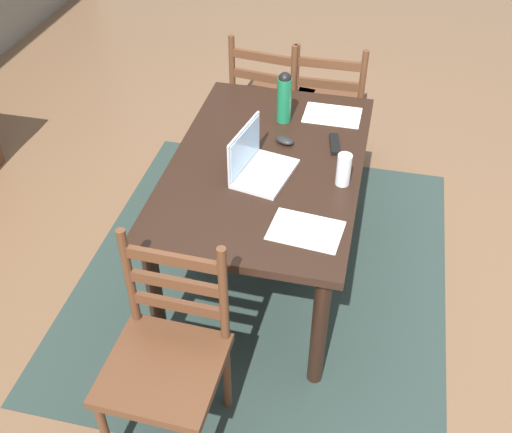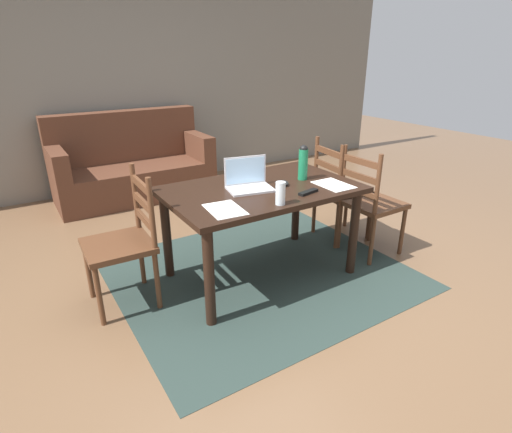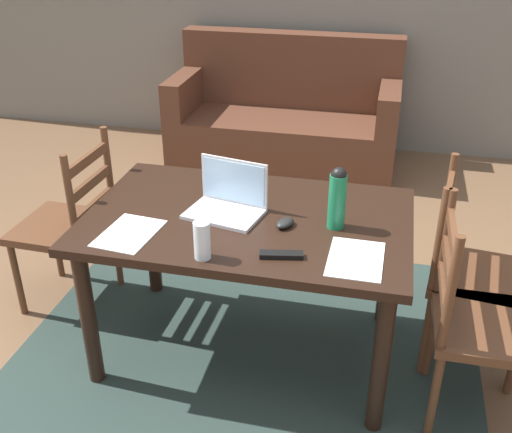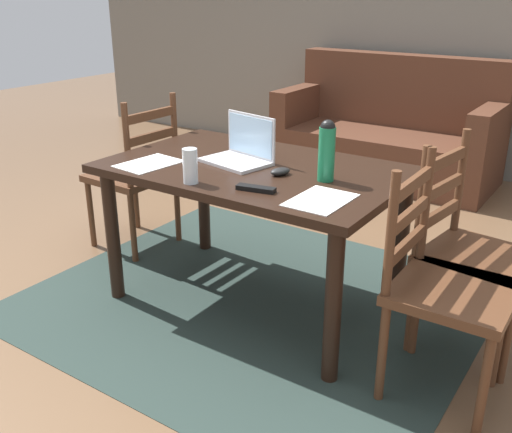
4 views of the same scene
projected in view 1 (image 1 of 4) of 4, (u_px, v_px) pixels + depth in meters
ground_plane at (265, 270)px, 3.36m from camera, size 14.00×14.00×0.00m
area_rug at (265, 270)px, 3.36m from camera, size 2.20×1.94×0.01m
dining_table at (266, 178)px, 2.95m from camera, size 1.42×0.90×0.73m
chair_right_near at (328, 110)px, 3.77m from camera, size 0.44×0.44×0.95m
chair_left_far at (167, 359)px, 2.35m from camera, size 0.45×0.45×0.95m
chair_right_far at (271, 104)px, 3.83m from camera, size 0.49×0.49×0.95m
laptop at (256, 162)px, 2.78m from camera, size 0.36×0.28×0.23m
water_bottle at (284, 96)px, 3.07m from camera, size 0.07×0.07×0.27m
drinking_glass at (344, 170)px, 2.70m from camera, size 0.07×0.07×0.15m
computer_mouse at (285, 140)px, 2.99m from camera, size 0.09×0.12×0.03m
tv_remote at (335, 144)px, 2.98m from camera, size 0.18×0.08×0.02m
paper_stack_left at (306, 230)px, 2.51m from camera, size 0.24×0.32×0.00m
paper_stack_right at (332, 115)px, 3.20m from camera, size 0.21×0.30×0.00m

